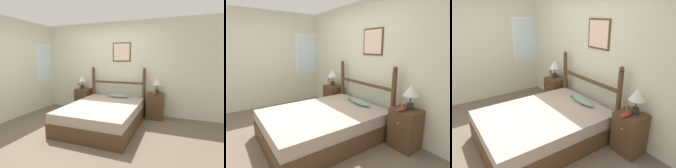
{
  "view_description": "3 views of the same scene",
  "coord_description": "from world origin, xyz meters",
  "views": [
    {
      "loc": [
        1.81,
        -2.99,
        1.55
      ],
      "look_at": [
        0.34,
        0.88,
        0.94
      ],
      "focal_mm": 28.0,
      "sensor_mm": 36.0,
      "label": 1
    },
    {
      "loc": [
        2.81,
        -0.9,
        1.63
      ],
      "look_at": [
        0.18,
        0.95,
        0.93
      ],
      "focal_mm": 28.0,
      "sensor_mm": 36.0,
      "label": 2
    },
    {
      "loc": [
        2.88,
        -0.84,
        2.07
      ],
      "look_at": [
        0.28,
        0.98,
        0.93
      ],
      "focal_mm": 32.0,
      "sensor_mm": 36.0,
      "label": 3
    }
  ],
  "objects": [
    {
      "name": "ground_plane",
      "position": [
        0.0,
        0.0,
        0.0
      ],
      "size": [
        16.0,
        16.0,
        0.0
      ],
      "primitive_type": "plane",
      "color": "brown"
    },
    {
      "name": "wall_back",
      "position": [
        0.0,
        1.73,
        1.28
      ],
      "size": [
        6.4,
        0.08,
        2.55
      ],
      "color": "beige",
      "rests_on": "ground_plane"
    },
    {
      "name": "wall_left",
      "position": [
        -2.13,
        0.03,
        1.28
      ],
      "size": [
        0.08,
        6.4,
        2.55
      ],
      "color": "beige",
      "rests_on": "ground_plane"
    },
    {
      "name": "bed",
      "position": [
        0.25,
        0.57,
        0.25
      ],
      "size": [
        1.56,
        2.05,
        0.5
      ],
      "color": "#4C331E",
      "rests_on": "ground_plane"
    },
    {
      "name": "headboard",
      "position": [
        0.25,
        1.55,
        0.7
      ],
      "size": [
        1.56,
        0.08,
        1.3
      ],
      "color": "#4C331E",
      "rests_on": "ground_plane"
    },
    {
      "name": "nightstand_left",
      "position": [
        -0.8,
        1.49,
        0.33
      ],
      "size": [
        0.42,
        0.39,
        0.65
      ],
      "color": "#4C331E",
      "rests_on": "ground_plane"
    },
    {
      "name": "nightstand_right",
      "position": [
        1.3,
        1.49,
        0.33
      ],
      "size": [
        0.42,
        0.39,
        0.65
      ],
      "color": "#4C331E",
      "rests_on": "ground_plane"
    },
    {
      "name": "table_lamp_left",
      "position": [
        -0.84,
        1.5,
        0.94
      ],
      "size": [
        0.25,
        0.25,
        0.4
      ],
      "color": "#2D2823",
      "rests_on": "nightstand_left"
    },
    {
      "name": "table_lamp_right",
      "position": [
        1.32,
        1.53,
        0.94
      ],
      "size": [
        0.25,
        0.25,
        0.4
      ],
      "color": "#2D2823",
      "rests_on": "nightstand_right"
    },
    {
      "name": "bottle",
      "position": [
        -0.92,
        1.44,
        0.73
      ],
      "size": [
        0.07,
        0.07,
        0.16
      ],
      "color": "tan",
      "rests_on": "nightstand_left"
    },
    {
      "name": "model_boat",
      "position": [
        1.29,
        1.37,
        0.68
      ],
      "size": [
        0.08,
        0.24,
        0.21
      ],
      "color": "maroon",
      "rests_on": "nightstand_right"
    },
    {
      "name": "fish_pillow",
      "position": [
        0.34,
        1.34,
        0.55
      ],
      "size": [
        0.6,
        0.16,
        0.11
      ],
      "color": "gray",
      "rests_on": "bed"
    }
  ]
}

